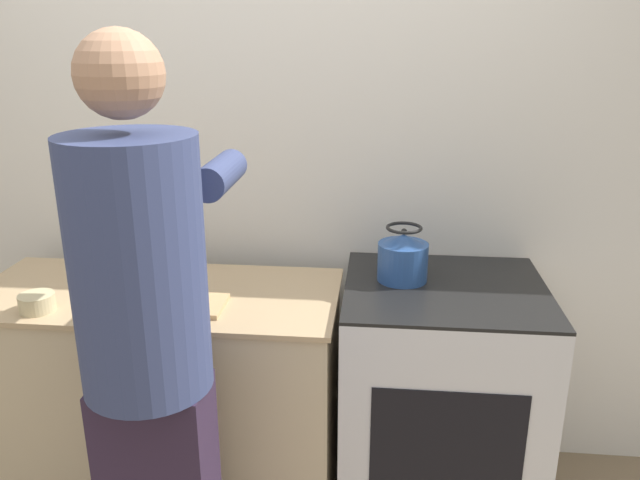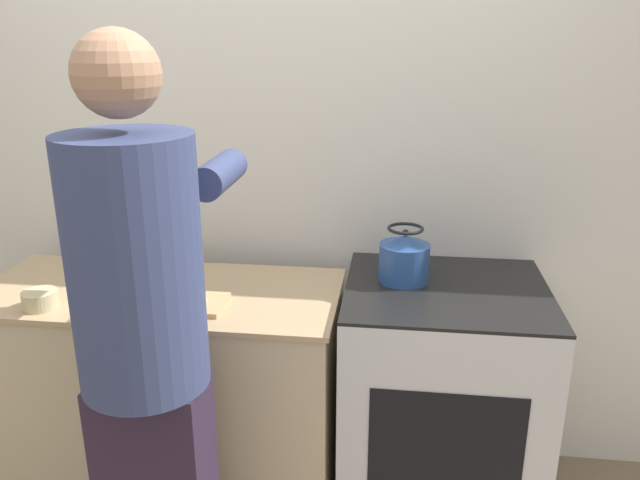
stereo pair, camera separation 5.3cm
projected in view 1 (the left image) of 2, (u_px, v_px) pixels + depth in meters
name	position (u px, v px, depth m)	size (l,w,h in m)	color
wall_back	(273.00, 160.00, 2.53)	(8.00, 0.05, 2.60)	silver
counter	(165.00, 396.00, 2.44)	(1.35, 0.60, 0.89)	#C6B28E
oven	(438.00, 400.00, 2.36)	(0.72, 0.66, 0.94)	silver
person	(148.00, 340.00, 1.74)	(0.40, 0.64, 1.81)	#2A1E32
cutting_board	(183.00, 305.00, 2.16)	(0.29, 0.19, 0.02)	tan
knife	(178.00, 302.00, 2.16)	(0.18, 0.04, 0.01)	silver
kettle	(403.00, 258.00, 2.25)	(0.18, 0.18, 0.20)	#284C8C
bowl_prep	(37.00, 303.00, 2.13)	(0.12, 0.12, 0.06)	#C6B789
canister_jar	(132.00, 255.00, 2.41)	(0.14, 0.14, 0.17)	tan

